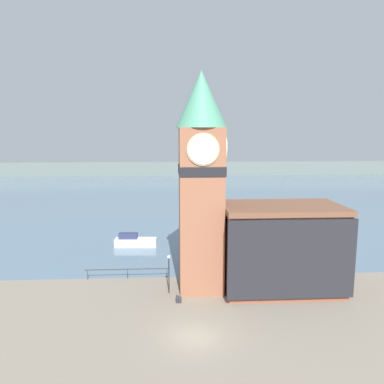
{
  "coord_description": "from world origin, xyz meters",
  "views": [
    {
      "loc": [
        -1.73,
        -26.32,
        15.32
      ],
      "look_at": [
        0.17,
        6.84,
        10.12
      ],
      "focal_mm": 35.0,
      "sensor_mm": 36.0,
      "label": 1
    }
  ],
  "objects_px": {
    "boat_near": "(134,241)",
    "mooring_bollard_far": "(177,299)",
    "mooring_bollard_near": "(180,299)",
    "lamp_post": "(169,267)",
    "pier_building": "(281,247)",
    "clock_tower": "(201,177)"
  },
  "relations": [
    {
      "from": "mooring_bollard_near",
      "to": "lamp_post",
      "type": "xyz_separation_m",
      "value": [
        -0.98,
        2.17,
        2.33
      ]
    },
    {
      "from": "pier_building",
      "to": "lamp_post",
      "type": "height_order",
      "value": "pier_building"
    },
    {
      "from": "clock_tower",
      "to": "mooring_bollard_far",
      "type": "relative_size",
      "value": 27.4
    },
    {
      "from": "clock_tower",
      "to": "mooring_bollard_far",
      "type": "bearing_deg",
      "value": -127.14
    },
    {
      "from": "clock_tower",
      "to": "boat_near",
      "type": "xyz_separation_m",
      "value": [
        -7.97,
        14.59,
        -10.47
      ]
    },
    {
      "from": "boat_near",
      "to": "mooring_bollard_far",
      "type": "xyz_separation_m",
      "value": [
        5.55,
        -17.79,
        -0.29
      ]
    },
    {
      "from": "boat_near",
      "to": "mooring_bollard_near",
      "type": "xyz_separation_m",
      "value": [
        5.78,
        -17.75,
        -0.37
      ]
    },
    {
      "from": "clock_tower",
      "to": "pier_building",
      "type": "distance_m",
      "value": 10.5
    },
    {
      "from": "lamp_post",
      "to": "pier_building",
      "type": "bearing_deg",
      "value": 2.09
    },
    {
      "from": "clock_tower",
      "to": "mooring_bollard_near",
      "type": "height_order",
      "value": "clock_tower"
    },
    {
      "from": "pier_building",
      "to": "lamp_post",
      "type": "bearing_deg",
      "value": -177.91
    },
    {
      "from": "boat_near",
      "to": "mooring_bollard_far",
      "type": "bearing_deg",
      "value": -70.32
    },
    {
      "from": "boat_near",
      "to": "lamp_post",
      "type": "relative_size",
      "value": 1.51
    },
    {
      "from": "pier_building",
      "to": "lamp_post",
      "type": "distance_m",
      "value": 11.16
    },
    {
      "from": "boat_near",
      "to": "mooring_bollard_near",
      "type": "bearing_deg",
      "value": -69.62
    },
    {
      "from": "pier_building",
      "to": "mooring_bollard_near",
      "type": "bearing_deg",
      "value": -165.64
    },
    {
      "from": "boat_near",
      "to": "lamp_post",
      "type": "height_order",
      "value": "lamp_post"
    },
    {
      "from": "clock_tower",
      "to": "mooring_bollard_far",
      "type": "height_order",
      "value": "clock_tower"
    },
    {
      "from": "pier_building",
      "to": "lamp_post",
      "type": "relative_size",
      "value": 3.06
    },
    {
      "from": "pier_building",
      "to": "boat_near",
      "type": "relative_size",
      "value": 2.03
    },
    {
      "from": "clock_tower",
      "to": "lamp_post",
      "type": "relative_size",
      "value": 5.55
    },
    {
      "from": "mooring_bollard_near",
      "to": "mooring_bollard_far",
      "type": "height_order",
      "value": "mooring_bollard_far"
    }
  ]
}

